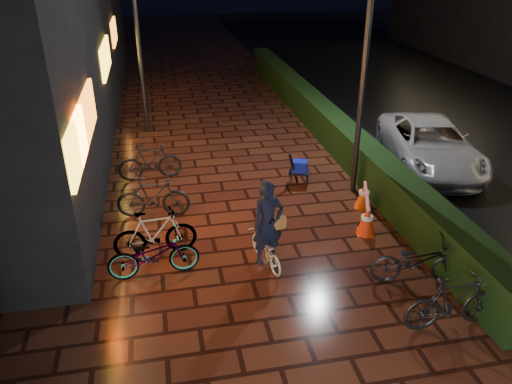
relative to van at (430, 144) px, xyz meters
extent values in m
plane|color=#381911|center=(-5.40, -4.90, -0.65)|extent=(80.00, 80.00, 0.00)
cube|color=black|center=(-2.10, 3.10, -0.15)|extent=(0.70, 20.00, 1.00)
imported|color=silver|center=(0.00, 0.00, 0.00)|extent=(3.03, 4.98, 1.29)
cube|color=yellow|center=(-8.85, -3.40, 1.95)|extent=(0.08, 2.00, 0.90)
cube|color=orange|center=(-8.85, -1.90, 1.95)|extent=(0.08, 3.00, 0.90)
cube|color=yellow|center=(-8.85, 4.10, 1.95)|extent=(0.08, 2.80, 0.90)
cube|color=orange|center=(-8.85, 9.10, 1.95)|extent=(0.08, 2.20, 0.90)
cylinder|color=black|center=(-2.66, -1.05, 1.88)|extent=(0.14, 0.14, 5.07)
cylinder|color=black|center=(-7.83, 4.64, 1.89)|extent=(0.16, 0.16, 5.09)
imported|color=silver|center=(-5.59, -3.84, -0.31)|extent=(0.72, 1.36, 0.68)
imported|color=black|center=(-5.57, -3.94, 0.33)|extent=(0.71, 0.54, 1.73)
cube|color=#996029|center=(-5.37, -3.92, 0.30)|extent=(0.32, 0.19, 0.22)
cone|color=red|center=(-3.18, -3.15, -0.32)|extent=(0.41, 0.41, 0.66)
cone|color=#D8530B|center=(-2.77, -2.00, -0.32)|extent=(0.41, 0.41, 0.66)
cube|color=#F1520C|center=(-3.18, -3.15, -0.64)|extent=(0.46, 0.46, 0.03)
cube|color=#FF520D|center=(-2.77, -2.00, -0.64)|extent=(0.46, 0.46, 0.03)
cube|color=red|center=(-2.97, -2.57, -0.03)|extent=(0.54, 1.35, 0.07)
cube|color=black|center=(-3.94, -0.50, -0.27)|extent=(0.65, 0.60, 0.04)
cylinder|color=black|center=(-4.20, -0.58, -0.47)|extent=(0.04, 0.04, 0.36)
cylinder|color=black|center=(-3.82, -0.74, -0.47)|extent=(0.04, 0.04, 0.36)
cylinder|color=black|center=(-4.07, -0.26, -0.47)|extent=(0.04, 0.04, 0.36)
cylinder|color=black|center=(-3.68, -0.42, -0.47)|extent=(0.04, 0.04, 0.36)
cube|color=#0C19A4|center=(-3.94, -0.50, -0.11)|extent=(0.48, 0.45, 0.29)
cylinder|color=black|center=(-4.13, -0.58, -0.13)|extent=(0.37, 0.28, 0.92)
imported|color=black|center=(-7.70, -3.07, -0.15)|extent=(1.71, 0.59, 1.01)
imported|color=black|center=(-7.76, 0.68, -0.15)|extent=(1.71, 0.61, 1.01)
imported|color=black|center=(-7.71, -1.43, -0.15)|extent=(1.72, 0.67, 1.01)
imported|color=black|center=(-7.75, -3.77, -0.20)|extent=(1.76, 0.71, 0.91)
imported|color=black|center=(-2.99, -6.22, -0.15)|extent=(1.68, 0.49, 1.01)
imported|color=black|center=(-2.96, -4.96, -0.20)|extent=(1.81, 0.89, 0.91)
camera|label=1|loc=(-7.41, -11.89, 5.09)|focal=35.00mm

